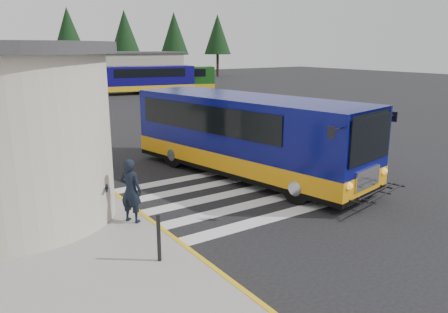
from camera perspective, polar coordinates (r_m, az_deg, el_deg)
ground at (r=15.76m, az=1.28°, el=-3.66°), size 140.00×140.00×0.00m
curb_strip at (r=17.54m, az=-17.41°, el=-2.19°), size 0.12×34.00×0.16m
crosswalk at (r=14.86m, az=1.49°, el=-4.75°), size 8.00×5.35×0.01m
depot_building at (r=56.25m, az=-19.17°, el=10.62°), size 26.40×8.40×4.20m
tree_line at (r=64.04m, az=-21.22°, el=14.98°), size 58.40×4.40×10.00m
transit_bus at (r=16.57m, az=3.05°, el=2.39°), size 5.17×11.03×3.02m
pedestrian_a at (r=12.10m, az=-12.07°, el=-4.37°), size 0.71×0.78×1.78m
pedestrian_b at (r=12.18m, az=-16.50°, el=-4.29°), size 1.10×1.15×1.88m
bollard at (r=9.95m, az=-8.52°, el=-10.46°), size 0.09×0.09×1.10m
far_bus_a at (r=47.47m, az=-9.91°, el=10.05°), size 9.86×4.49×2.46m
far_bus_b at (r=49.08m, az=-6.72°, el=10.18°), size 9.25×5.65×2.31m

